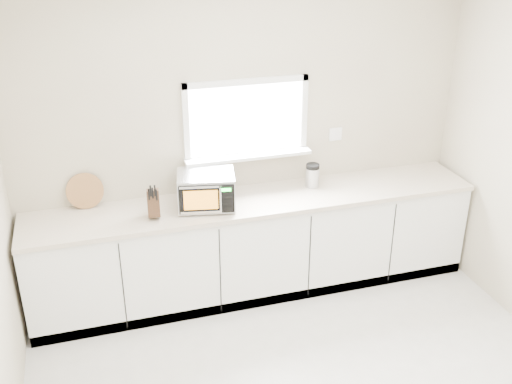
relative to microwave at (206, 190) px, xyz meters
name	(u,v)px	position (x,y,z in m)	size (l,w,h in m)	color
back_wall	(246,139)	(0.44, 0.34, 0.29)	(4.00, 0.17, 2.70)	beige
cabinets	(256,247)	(0.44, 0.04, -0.64)	(3.92, 0.60, 0.88)	white
countertop	(256,201)	(0.44, 0.03, -0.18)	(3.92, 0.64, 0.04)	beige
microwave	(206,190)	(0.00, 0.00, 0.00)	(0.52, 0.45, 0.30)	black
knife_block	(153,202)	(-0.44, -0.05, -0.03)	(0.12, 0.21, 0.30)	#442A18
cutting_board	(85,191)	(-0.96, 0.28, -0.01)	(0.30, 0.30, 0.02)	#9C683C
coffee_grinder	(312,175)	(1.00, 0.14, -0.05)	(0.15, 0.15, 0.22)	silver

